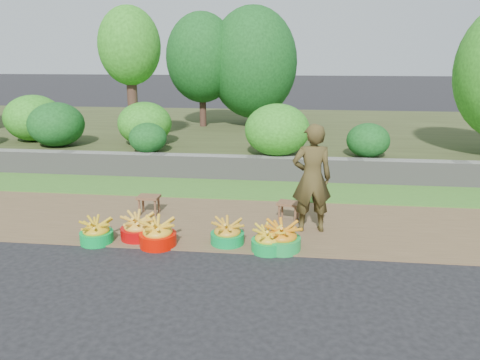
# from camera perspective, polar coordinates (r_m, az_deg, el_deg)

# --- Properties ---
(ground_plane) EXTENTS (120.00, 120.00, 0.00)m
(ground_plane) POSITION_cam_1_polar(r_m,az_deg,el_deg) (6.81, -1.46, -8.94)
(ground_plane) COLOR black
(ground_plane) RESTS_ON ground
(dirt_shoulder) EXTENTS (80.00, 2.50, 0.02)m
(dirt_shoulder) POSITION_cam_1_polar(r_m,az_deg,el_deg) (7.96, -0.14, -5.24)
(dirt_shoulder) COLOR brown
(dirt_shoulder) RESTS_ON ground
(grass_verge) EXTENTS (80.00, 1.50, 0.04)m
(grass_verge) POSITION_cam_1_polar(r_m,az_deg,el_deg) (9.84, 1.31, -1.18)
(grass_verge) COLOR #407827
(grass_verge) RESTS_ON ground
(retaining_wall) EXTENTS (80.00, 0.35, 0.55)m
(retaining_wall) POSITION_cam_1_polar(r_m,az_deg,el_deg) (10.60, 1.78, 1.42)
(retaining_wall) COLOR gray
(retaining_wall) RESTS_ON ground
(earth_bank) EXTENTS (80.00, 10.00, 0.50)m
(earth_bank) POSITION_cam_1_polar(r_m,az_deg,el_deg) (15.39, 3.47, 5.60)
(earth_bank) COLOR #3B4320
(earth_bank) RESTS_ON ground
(vegetation) EXTENTS (37.77, 7.22, 4.60)m
(vegetation) POSITION_cam_1_polar(r_m,az_deg,el_deg) (13.55, -8.13, 14.18)
(vegetation) COLOR #3C251C
(vegetation) RESTS_ON earth_bank
(basin_a) EXTENTS (0.50, 0.50, 0.37)m
(basin_a) POSITION_cam_1_polar(r_m,az_deg,el_deg) (7.44, -17.10, -6.13)
(basin_a) COLOR #009F39
(basin_a) RESTS_ON ground
(basin_b) EXTENTS (0.54, 0.54, 0.40)m
(basin_b) POSITION_cam_1_polar(r_m,az_deg,el_deg) (7.41, -12.32, -5.77)
(basin_b) COLOR #A70506
(basin_b) RESTS_ON ground
(basin_c) EXTENTS (0.55, 0.55, 0.41)m
(basin_c) POSITION_cam_1_polar(r_m,az_deg,el_deg) (7.10, -9.99, -6.53)
(basin_c) COLOR #CB0C00
(basin_c) RESTS_ON ground
(basin_d) EXTENTS (0.51, 0.51, 0.38)m
(basin_d) POSITION_cam_1_polar(r_m,az_deg,el_deg) (7.06, -1.55, -6.55)
(basin_d) COLOR #03933D
(basin_d) RESTS_ON ground
(basin_e) EXTENTS (0.49, 0.49, 0.37)m
(basin_e) POSITION_cam_1_polar(r_m,az_deg,el_deg) (6.84, 3.44, -7.39)
(basin_e) COLOR #0A993A
(basin_e) RESTS_ON ground
(basin_f) EXTENTS (0.55, 0.55, 0.41)m
(basin_f) POSITION_cam_1_polar(r_m,az_deg,el_deg) (6.88, 5.13, -7.08)
(basin_f) COLOR green
(basin_f) RESTS_ON ground
(stool_left) EXTENTS (0.39, 0.30, 0.34)m
(stool_left) POSITION_cam_1_polar(r_m,az_deg,el_deg) (8.44, -11.07, -2.35)
(stool_left) COLOR brown
(stool_left) RESTS_ON dirt_shoulder
(stool_right) EXTENTS (0.42, 0.36, 0.32)m
(stool_right) POSITION_cam_1_polar(r_m,az_deg,el_deg) (8.02, 5.96, -3.15)
(stool_right) COLOR brown
(stool_right) RESTS_ON dirt_shoulder
(vendor_woman) EXTENTS (0.69, 0.50, 1.74)m
(vendor_woman) POSITION_cam_1_polar(r_m,az_deg,el_deg) (7.43, 8.75, 0.21)
(vendor_woman) COLOR black
(vendor_woman) RESTS_ON dirt_shoulder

